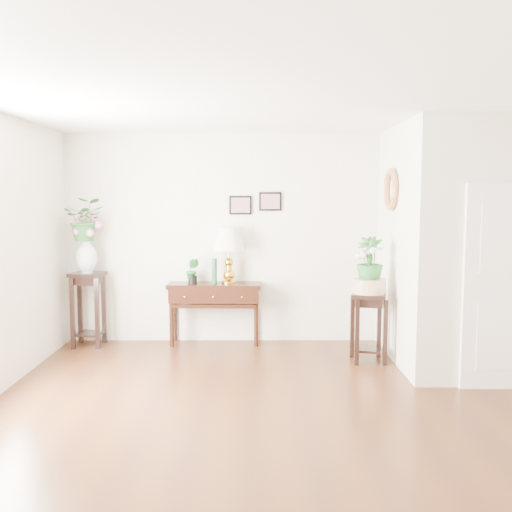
{
  "coord_description": "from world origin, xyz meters",
  "views": [
    {
      "loc": [
        -0.46,
        -4.92,
        1.97
      ],
      "look_at": [
        -0.44,
        1.3,
        1.32
      ],
      "focal_mm": 40.0,
      "sensor_mm": 36.0,
      "label": 1
    }
  ],
  "objects_px": {
    "table_lamp": "(229,257)",
    "plant_stand_b": "(368,327)",
    "plant_stand_a": "(88,309)",
    "console_table": "(215,314)"
  },
  "relations": [
    {
      "from": "table_lamp",
      "to": "plant_stand_b",
      "type": "height_order",
      "value": "table_lamp"
    },
    {
      "from": "table_lamp",
      "to": "plant_stand_b",
      "type": "xyz_separation_m",
      "value": [
        1.7,
        -0.81,
        -0.76
      ]
    },
    {
      "from": "plant_stand_b",
      "to": "table_lamp",
      "type": "bearing_deg",
      "value": 154.45
    },
    {
      "from": "plant_stand_a",
      "to": "plant_stand_b",
      "type": "height_order",
      "value": "plant_stand_a"
    },
    {
      "from": "console_table",
      "to": "plant_stand_a",
      "type": "height_order",
      "value": "plant_stand_a"
    },
    {
      "from": "table_lamp",
      "to": "plant_stand_b",
      "type": "relative_size",
      "value": 0.91
    },
    {
      "from": "console_table",
      "to": "table_lamp",
      "type": "height_order",
      "value": "table_lamp"
    },
    {
      "from": "console_table",
      "to": "table_lamp",
      "type": "bearing_deg",
      "value": 1.41
    },
    {
      "from": "plant_stand_a",
      "to": "plant_stand_b",
      "type": "bearing_deg",
      "value": -11.32
    },
    {
      "from": "plant_stand_a",
      "to": "console_table",
      "type": "bearing_deg",
      "value": 3.56
    }
  ]
}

